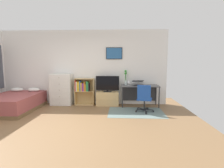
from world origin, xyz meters
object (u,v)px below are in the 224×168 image
computer_mouse (147,85)px  television (108,84)px  dresser (62,89)px  desk (140,89)px  wine_glass (129,82)px  bed (14,102)px  laptop (138,83)px  bamboo_vase (126,77)px  office_chair (144,98)px  tv_stand (108,98)px  bookshelf (83,89)px

computer_mouse → television: bearing=174.1°
dresser → desk: (2.82, 0.01, 0.04)m
wine_glass → bed: bearing=-170.5°
television → laptop: bearing=0.1°
bamboo_vase → wine_glass: bamboo_vase is taller
office_chair → bamboo_vase: bamboo_vase is taller
wine_glass → television: bearing=169.0°
computer_mouse → laptop: bearing=154.0°
tv_stand → dresser: bearing=-179.5°
television → computer_mouse: size_ratio=7.94×
tv_stand → desk: size_ratio=0.62×
tv_stand → wine_glass: bearing=-12.7°
television → tv_stand: bearing=90.0°
television → wine_glass: (0.74, -0.14, 0.10)m
dresser → laptop: bearing=-0.1°
computer_mouse → bamboo_vase: bearing=158.9°
office_chair → wine_glass: size_ratio=4.78×
bookshelf → desk: (2.03, -0.05, 0.02)m
television → wine_glass: bearing=-11.0°
bed → dresser: bearing=29.7°
bed → television: (2.98, 0.77, 0.52)m
bed → tv_stand: size_ratio=2.51×
dresser → computer_mouse: dresser is taller
desk → dresser: bearing=-179.8°
bookshelf → computer_mouse: (2.26, -0.21, 0.17)m
dresser → wine_glass: bearing=-3.6°
bookshelf → computer_mouse: 2.28m
television → office_chair: (1.19, -0.82, -0.32)m
television → computer_mouse: television is taller
bookshelf → tv_stand: 0.94m
desk → wine_glass: wine_glass is taller
dresser → tv_stand: dresser is taller
tv_stand → office_chair: 1.47m
dresser → office_chair: 2.98m
tv_stand → computer_mouse: (1.38, -0.17, 0.51)m
tv_stand → wine_glass: size_ratio=4.42×
desk → wine_glass: (-0.41, -0.16, 0.27)m
bamboo_vase → computer_mouse: bearing=-21.1°
bookshelf → bamboo_vase: 1.59m
office_chair → computer_mouse: office_chair is taller
dresser → tv_stand: size_ratio=1.42×
bamboo_vase → television: bearing=-167.8°
laptop → bookshelf: bearing=174.2°
office_chair → laptop: (-0.11, 0.82, 0.35)m
office_chair → desk: bearing=106.8°
laptop → computer_mouse: size_ratio=4.36×
bamboo_vase → wine_glass: bearing=-72.1°
television → bed: bearing=-165.6°
computer_mouse → tv_stand: bearing=173.1°
bed → laptop: laptop is taller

